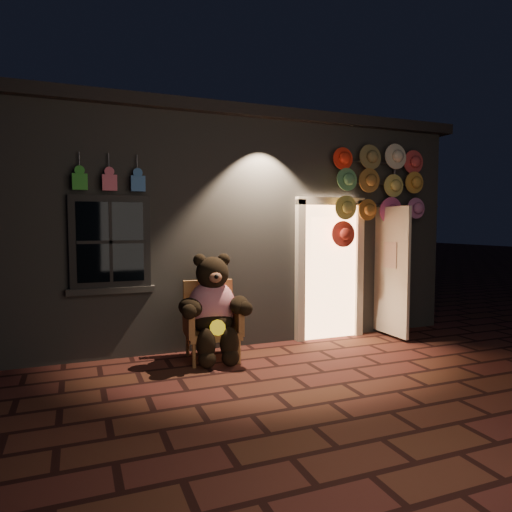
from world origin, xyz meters
TOP-DOWN VIEW (x-y plane):
  - ground at (0.00, 0.00)m, footprint 60.00×60.00m
  - shop_building at (0.00, 3.99)m, footprint 7.30×5.95m
  - wicker_armchair at (-0.68, 1.07)m, footprint 0.75×0.69m
  - teddy_bear at (-0.68, 0.94)m, footprint 1.01×0.81m
  - hat_rack at (2.12, 1.28)m, footprint 1.69×0.22m

SIDE VIEW (x-z plane):
  - ground at x=0.00m, z-range 0.00..0.00m
  - wicker_armchair at x=-0.68m, z-range 0.00..1.02m
  - teddy_bear at x=-0.68m, z-range 0.00..1.39m
  - shop_building at x=0.00m, z-range -0.02..3.49m
  - hat_rack at x=2.12m, z-range 0.84..3.83m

